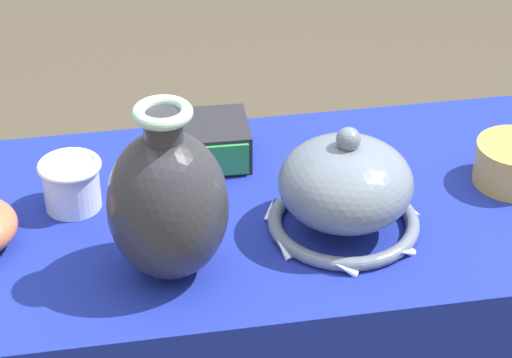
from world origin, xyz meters
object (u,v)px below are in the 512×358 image
Objects in this scene: vase_tall_bulbous at (168,203)px; cup_wide_porcelain at (71,183)px; mosaic_tile_box at (215,141)px; vase_dome_bell at (345,190)px.

cup_wide_porcelain is (-0.14, 0.19, -0.08)m from vase_tall_bulbous.
vase_tall_bulbous is 0.33m from mosaic_tile_box.
mosaic_tile_box is (0.11, 0.30, -0.09)m from vase_tall_bulbous.
vase_dome_bell is 0.44m from cup_wide_porcelain.
vase_dome_bell reaches higher than cup_wide_porcelain.
cup_wide_porcelain is (-0.42, 0.13, -0.03)m from vase_dome_bell.
vase_tall_bulbous is 0.29m from vase_dome_bell.
mosaic_tile_box is (-0.17, 0.24, -0.04)m from vase_dome_bell.
vase_dome_bell is (0.28, 0.06, -0.05)m from vase_tall_bulbous.
vase_tall_bulbous is at bearing -54.30° from cup_wide_porcelain.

